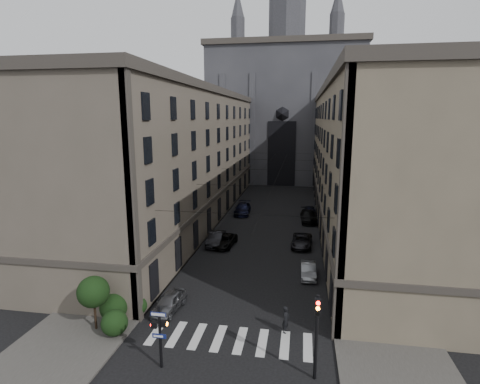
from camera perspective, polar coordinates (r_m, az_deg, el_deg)
The scene contains 19 objects.
sidewalk_left at distance 57.51m, azimuth -5.96°, elevation -3.60°, with size 7.00×80.00×0.15m, color #383533.
sidewalk_right at distance 55.84m, azimuth 15.36°, elevation -4.40°, with size 7.00×80.00×0.15m, color #383533.
zebra_crossing at distance 27.33m, azimuth -1.62°, elevation -21.50°, with size 11.00×3.20×0.01m, color beige.
building_left at distance 56.71m, azimuth -9.03°, elevation 5.64°, with size 13.60×60.60×18.85m.
building_right at distance 54.54m, azimuth 18.96°, elevation 4.95°, with size 13.60×60.60×18.85m.
gothic_tower at distance 92.64m, azimuth 6.89°, elevation 13.09°, with size 35.00×23.00×58.00m.
pedestrian_signal_left at distance 24.13m, azimuth -12.14°, elevation -20.15°, with size 1.02×0.38×4.00m.
traffic_light_right at distance 22.63m, azimuth 11.62°, elevation -19.56°, with size 0.34×0.50×5.20m.
shrub_cluster at distance 29.18m, azimuth -19.39°, elevation -15.86°, with size 3.90×4.40×3.90m.
tram_wires at distance 53.88m, azimuth 4.62°, elevation 3.21°, with size 14.00×60.00×0.43m.
car_left_near at distance 30.80m, azimuth -10.76°, elevation -16.20°, with size 1.63×4.05×1.38m, color slate.
car_left_midnear at distance 44.49m, azimuth -3.69°, elevation -7.09°, with size 1.66×4.76×1.57m, color black.
car_left_midfar at distance 44.06m, azimuth -2.42°, elevation -7.43°, with size 2.20×4.76×1.32m, color black.
car_left_far at distance 58.30m, azimuth 0.40°, elevation -2.58°, with size 2.27×5.59×1.62m, color black.
car_right_near at distance 36.63m, azimuth 10.36°, elevation -11.63°, with size 1.37×3.93×1.29m, color gray.
car_right_midnear at distance 44.53m, azimuth 9.37°, elevation -7.35°, with size 2.26×4.90×1.36m, color black.
car_right_midfar at distance 54.91m, azimuth 10.44°, elevation -3.65°, with size 2.27×5.57×1.62m, color black.
car_right_far at distance 58.78m, azimuth 10.69°, elevation -2.81°, with size 1.57×3.89×1.33m, color black.
pedestrian at distance 27.74m, azimuth 7.01°, elevation -18.72°, with size 0.71×0.46×1.94m, color black.
Camera 1 is at (4.50, -17.52, 14.82)m, focal length 28.00 mm.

